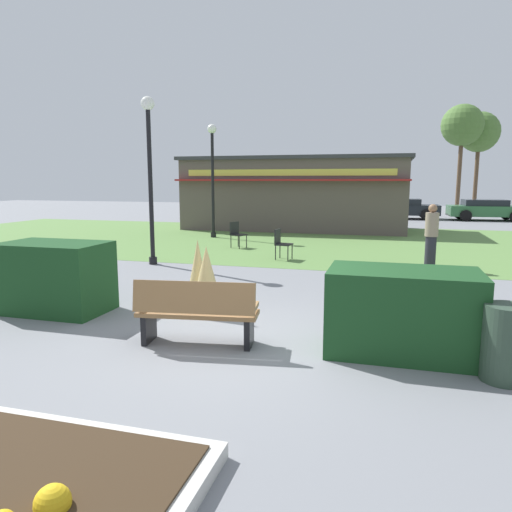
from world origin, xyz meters
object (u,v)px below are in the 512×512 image
at_px(trash_bin, 506,343).
at_px(cafe_chair_west, 281,242).
at_px(park_bench, 197,312).
at_px(person_strolling, 431,236).
at_px(cafe_chair_east, 237,232).
at_px(lamppost_mid, 150,161).
at_px(tree_right_bg, 479,133).
at_px(parked_car_west_slot, 316,207).
at_px(food_kiosk, 296,193).
at_px(lamppost_far, 213,167).
at_px(parked_car_center_slot, 402,208).
at_px(tree_left_bg, 462,126).
at_px(parked_car_east_slot, 486,209).

xyz_separation_m(trash_bin, cafe_chair_west, (-4.38, 7.64, 0.08)).
xyz_separation_m(park_bench, person_strolling, (3.61, 7.18, 0.38)).
height_order(park_bench, cafe_chair_east, park_bench).
distance_m(cafe_chair_west, person_strolling, 4.13).
relative_size(lamppost_mid, person_strolling, 2.65).
distance_m(cafe_chair_west, cafe_chair_east, 2.83).
bearing_deg(tree_right_bg, parked_car_west_slot, -144.91).
bearing_deg(food_kiosk, tree_right_bg, 55.80).
height_order(park_bench, lamppost_far, lamppost_far).
height_order(park_bench, person_strolling, person_strolling).
bearing_deg(food_kiosk, person_strolling, -59.58).
bearing_deg(parked_car_center_slot, trash_bin, -88.44).
bearing_deg(park_bench, tree_right_bg, 75.10).
height_order(park_bench, lamppost_mid, lamppost_mid).
bearing_deg(parked_car_west_slot, tree_right_bg, 35.09).
distance_m(parked_car_west_slot, tree_right_bg, 13.57).
bearing_deg(trash_bin, lamppost_far, 123.97).
height_order(tree_left_bg, tree_right_bg, tree_left_bg).
distance_m(lamppost_far, trash_bin, 14.93).
bearing_deg(parked_car_center_slot, cafe_chair_west, -102.60).
relative_size(tree_left_bg, tree_right_bg, 1.05).
relative_size(lamppost_mid, cafe_chair_west, 5.04).
bearing_deg(park_bench, food_kiosk, 96.32).
bearing_deg(tree_right_bg, parked_car_east_slot, -93.66).
bearing_deg(parked_car_east_slot, parked_car_west_slot, 179.99).
bearing_deg(cafe_chair_east, lamppost_mid, -108.19).
distance_m(park_bench, tree_left_bg, 31.18).
bearing_deg(trash_bin, parked_car_center_slot, 91.56).
relative_size(trash_bin, cafe_chair_east, 1.01).
xyz_separation_m(food_kiosk, cafe_chair_west, (1.32, -8.92, -1.17)).
bearing_deg(tree_right_bg, cafe_chair_west, -110.32).
bearing_deg(parked_car_west_slot, lamppost_far, -101.14).
relative_size(parked_car_west_slot, parked_car_center_slot, 1.00).
bearing_deg(parked_car_east_slot, lamppost_far, -135.48).
relative_size(person_strolling, tree_left_bg, 0.23).
height_order(cafe_chair_east, tree_left_bg, tree_left_bg).
xyz_separation_m(food_kiosk, parked_car_center_slot, (5.04, 7.70, -1.05)).
bearing_deg(park_bench, tree_left_bg, 76.76).
distance_m(park_bench, trash_bin, 3.88).
xyz_separation_m(cafe_chair_east, tree_left_bg, (9.54, 20.40, 5.42)).
distance_m(cafe_chair_east, parked_car_west_slot, 14.64).
distance_m(food_kiosk, parked_car_center_slot, 9.27).
height_order(person_strolling, parked_car_west_slot, person_strolling).
bearing_deg(cafe_chair_east, tree_left_bg, 64.94).
relative_size(food_kiosk, tree_right_bg, 1.48).
bearing_deg(cafe_chair_east, lamppost_far, 125.42).
distance_m(lamppost_mid, cafe_chair_west, 4.32).
relative_size(cafe_chair_west, cafe_chair_east, 1.00).
xyz_separation_m(lamppost_mid, tree_left_bg, (10.76, 24.12, 3.14)).
height_order(park_bench, trash_bin, park_bench).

